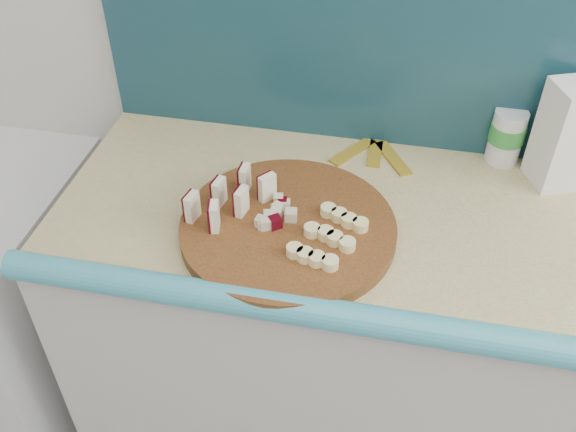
# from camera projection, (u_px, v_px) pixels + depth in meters

# --- Properties ---
(kitchen_counter) EXTENTS (2.20, 0.63, 0.91)m
(kitchen_counter) POSITION_uv_depth(u_px,v_px,m) (519.00, 371.00, 1.62)
(kitchen_counter) COLOR beige
(kitchen_counter) RESTS_ON ground
(cutting_board) EXTENTS (0.58, 0.58, 0.03)m
(cutting_board) POSITION_uv_depth(u_px,v_px,m) (288.00, 228.00, 1.33)
(cutting_board) COLOR #48230F
(cutting_board) RESTS_ON kitchen_counter
(apple_wedges) EXTENTS (0.17, 0.18, 0.06)m
(apple_wedges) POSITION_uv_depth(u_px,v_px,m) (230.00, 197.00, 1.34)
(apple_wedges) COLOR #FBEEC9
(apple_wedges) RESTS_ON cutting_board
(apple_chunks) EXTENTS (0.07, 0.07, 0.02)m
(apple_chunks) POSITION_uv_depth(u_px,v_px,m) (276.00, 214.00, 1.33)
(apple_chunks) COLOR beige
(apple_chunks) RESTS_ON cutting_board
(banana_slices) EXTENTS (0.16, 0.19, 0.02)m
(banana_slices) POSITION_uv_depth(u_px,v_px,m) (329.00, 237.00, 1.28)
(banana_slices) COLOR #FAE699
(banana_slices) RESTS_ON cutting_board
(flour_bag) EXTENTS (0.17, 0.15, 0.25)m
(flour_bag) POSITION_uv_depth(u_px,v_px,m) (574.00, 134.00, 1.40)
(flour_bag) COLOR white
(flour_bag) RESTS_ON kitchen_counter
(canister) EXTENTS (0.08, 0.08, 0.13)m
(canister) POSITION_uv_depth(u_px,v_px,m) (507.00, 136.00, 1.49)
(canister) COLOR white
(canister) RESTS_ON kitchen_counter
(banana_peel) EXTENTS (0.20, 0.17, 0.01)m
(banana_peel) POSITION_uv_depth(u_px,v_px,m) (374.00, 153.00, 1.55)
(banana_peel) COLOR gold
(banana_peel) RESTS_ON kitchen_counter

